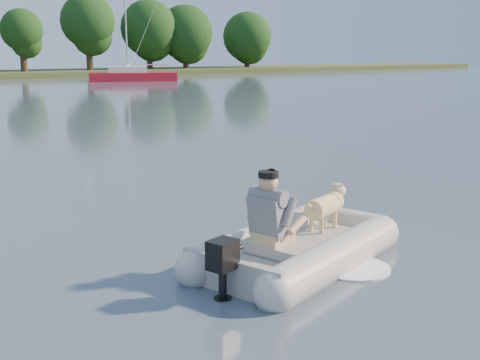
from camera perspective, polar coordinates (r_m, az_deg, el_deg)
water at (r=8.61m, az=5.36°, el=-7.55°), size 160.00×160.00×0.00m
dinghy at (r=8.48m, az=5.94°, el=-3.35°), size 6.17×5.47×1.47m
man at (r=7.86m, az=2.76°, el=-3.11°), size 0.95×0.88×1.15m
dog at (r=9.11m, az=7.92°, el=-2.85°), size 1.06×0.66×0.66m
outboard_motor at (r=7.20m, az=-1.65°, el=-8.74°), size 0.52×0.44×0.84m
sailboat at (r=57.76m, az=-10.17°, el=9.69°), size 8.29×5.21×10.97m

